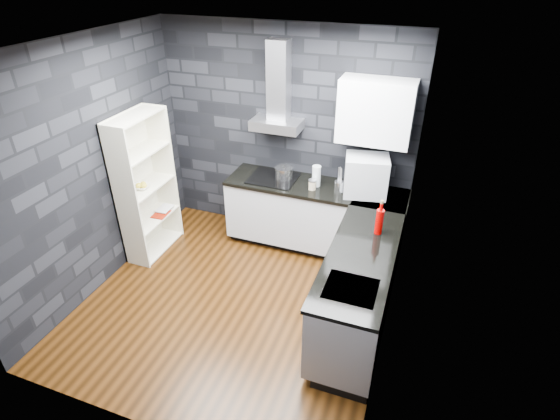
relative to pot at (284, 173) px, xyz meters
The scene contains 28 objects.
ground 1.66m from the pot, 93.26° to the right, with size 3.20×3.20×0.00m, color #3B1E09.
ceiling 2.19m from the pot, 93.26° to the right, with size 3.20×3.20×0.00m, color white.
wall_back 0.47m from the pot, 105.18° to the left, with size 3.20×0.05×2.70m, color black.
wall_front 2.99m from the pot, 91.48° to the right, with size 3.20×0.05×2.70m, color black.
wall_left 2.20m from the pot, 141.71° to the right, with size 0.05×3.20×2.70m, color black.
wall_right 2.08m from the pot, 40.94° to the right, with size 0.05×3.20×2.70m, color black.
toekick_back 1.02m from the pot, ahead, with size 2.18×0.50×0.10m, color black.
toekick_right 2.00m from the pot, 44.53° to the right, with size 0.50×1.78×0.10m, color black.
counter_back_cab 0.65m from the pot, ahead, with size 2.20×0.60×0.76m, color #B6B7BA.
counter_right_cab 1.81m from the pot, 45.45° to the right, with size 0.60×1.80×0.76m, color #B6B7BA.
counter_back_top 0.44m from the pot, ahead, with size 2.20×0.62×0.04m, color black.
counter_right_top 1.74m from the pot, 45.69° to the right, with size 0.62×1.80×0.04m, color black.
counter_corner_top 1.23m from the pot, ahead, with size 0.62×0.62×0.04m, color black.
hood_body 0.60m from the pot, 145.50° to the left, with size 0.60×0.34×0.12m, color #BCBCC1.
hood_chimney 1.11m from the pot, 128.87° to the left, with size 0.24×0.20×0.90m, color #BCBCC1.
upper_cabinet 1.35m from the pot, ahead, with size 0.80×0.35×0.70m, color white.
cooktop 0.15m from the pot, 161.20° to the right, with size 0.58×0.50×0.01m, color black.
sink_rim 2.13m from the pot, 54.93° to the right, with size 0.44×0.40×0.01m, color #BCBCC1.
pot is the anchor object (origin of this frame).
glass_vase 0.43m from the pot, ahead, with size 0.10×0.10×0.26m, color silver.
storage_jar 0.44m from the pot, 19.81° to the right, with size 0.09×0.09×0.11m, color tan.
utensil_crock 0.73m from the pot, ahead, with size 0.11×0.11×0.14m, color silver.
appliance_garage 1.02m from the pot, ahead, with size 0.48×0.37×0.48m, color #B9BCC1.
red_bottle 1.54m from the pot, 32.24° to the right, with size 0.08×0.08×0.27m, color #9B0000.
bookshelf 1.69m from the pot, 152.53° to the right, with size 0.34×0.80×1.80m, color beige.
fruit_bowl 1.72m from the pot, 150.52° to the right, with size 0.19×0.19×0.05m, color white.
book_red 1.71m from the pot, 155.95° to the right, with size 0.18×0.02×0.24m, color maroon.
book_second 1.66m from the pot, 159.34° to the right, with size 0.16×0.02×0.22m, color #B2B2B2.
Camera 1 is at (1.71, -3.26, 3.36)m, focal length 28.00 mm.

